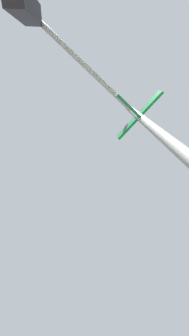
{
  "coord_description": "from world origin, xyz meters",
  "views": [
    {
      "loc": [
        -6.69,
        -6.24,
        1.71
      ],
      "look_at": [
        -6.72,
        -7.07,
        3.32
      ],
      "focal_mm": 18.42,
      "sensor_mm": 36.0,
      "label": 1
    }
  ],
  "objects": [
    {
      "name": "traffic_signal_near",
      "position": [
        -6.64,
        -6.12,
        4.08
      ],
      "size": [
        2.45,
        2.0,
        5.76
      ],
      "color": "slate",
      "rests_on": "ground_plane"
    }
  ]
}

